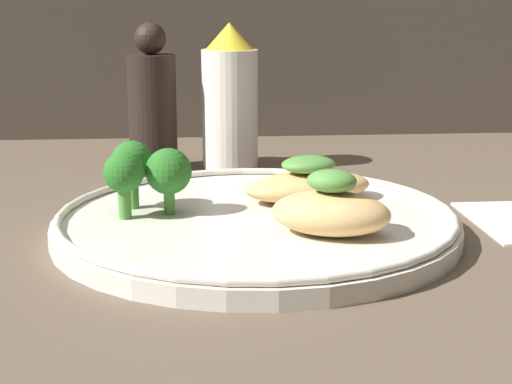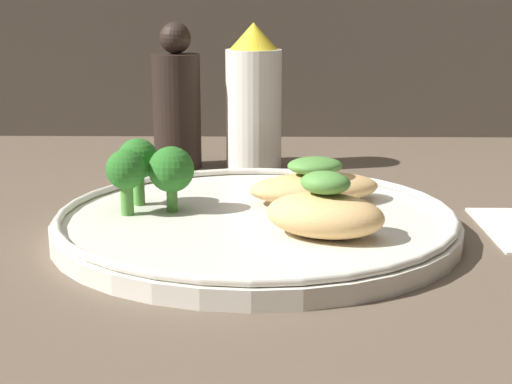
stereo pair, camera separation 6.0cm
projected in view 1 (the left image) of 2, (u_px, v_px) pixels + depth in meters
The scene contains 7 objects.
ground_plane at pixel (256, 241), 60.94cm from camera, with size 180.00×180.00×1.00cm, color brown.
plate at pixel (256, 222), 60.58cm from camera, with size 31.24×31.24×2.00cm.
grilled_meat_front at pixel (331, 210), 55.70cm from camera, with size 9.86×7.97×4.74cm.
grilled_meat_middle at pixel (308, 184), 65.07cm from camera, with size 12.01×8.18×3.77cm.
broccoli_bunch at pixel (145, 170), 60.78cm from camera, with size 6.73×6.20×5.50cm.
sauce_bottle at pixel (230, 100), 82.53cm from camera, with size 5.91×5.91×15.35cm.
pepper_grinder at pixel (152, 105), 81.98cm from camera, with size 5.06×5.06×15.40cm.
Camera 1 is at (-4.94, -57.98, 17.99)cm, focal length 55.00 mm.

